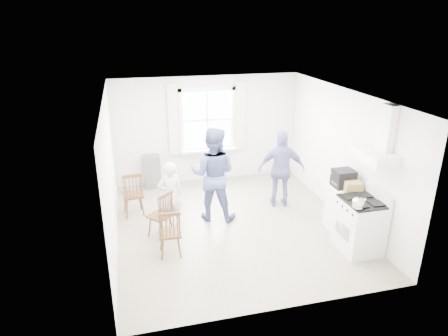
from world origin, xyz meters
TOP-DOWN VIEW (x-y plane):
  - room_shell at (0.00, 0.00)m, footprint 4.62×5.12m
  - window_assembly at (0.00, 2.45)m, footprint 1.88×0.24m
  - range_hood at (2.07, -1.35)m, footprint 0.45×0.76m
  - shelf_unit at (-1.40, 2.33)m, footprint 0.40×0.30m
  - gas_stove at (1.91, -1.35)m, footprint 0.68×0.76m
  - kettle at (1.66, -1.59)m, footprint 0.20×0.20m
  - low_cabinet at (1.98, -0.65)m, footprint 0.50×0.55m
  - stereo_stack at (1.94, -0.63)m, footprint 0.38×0.34m
  - cardboard_box at (1.99, -0.89)m, footprint 0.35×0.28m
  - windsor_chair_a at (-1.89, 0.87)m, footprint 0.45×0.45m
  - windsor_chair_b at (-1.34, -0.81)m, footprint 0.39×0.38m
  - windsor_chair_c at (-1.37, -0.11)m, footprint 0.54×0.53m
  - person_left at (-1.20, 0.25)m, footprint 0.59×0.59m
  - person_mid at (-0.31, 0.44)m, footprint 1.22×1.22m
  - person_right at (1.22, 0.64)m, footprint 1.21×1.21m
  - potted_plant at (0.14, 2.36)m, footprint 0.22×0.22m

SIDE VIEW (x-z plane):
  - shelf_unit at x=-1.40m, z-range 0.00..0.80m
  - low_cabinet at x=1.98m, z-range 0.00..0.90m
  - gas_stove at x=1.91m, z-range -0.08..1.04m
  - windsor_chair_b at x=-1.34m, z-range 0.10..0.99m
  - windsor_chair_c at x=-1.37m, z-range 0.10..1.02m
  - windsor_chair_a at x=-1.89m, z-range 0.11..1.08m
  - person_left at x=-1.20m, z-range 0.00..1.36m
  - person_right at x=1.22m, z-range 0.00..1.68m
  - person_mid at x=-0.31m, z-range 0.00..1.91m
  - cardboard_box at x=1.99m, z-range 0.90..1.09m
  - potted_plant at x=0.14m, z-range 0.85..1.17m
  - kettle at x=1.66m, z-range 0.90..1.19m
  - stereo_stack at x=1.94m, z-range 0.90..1.23m
  - room_shell at x=0.00m, z-range -0.02..2.62m
  - window_assembly at x=0.00m, z-range 0.61..2.31m
  - range_hood at x=2.07m, z-range 1.43..2.37m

